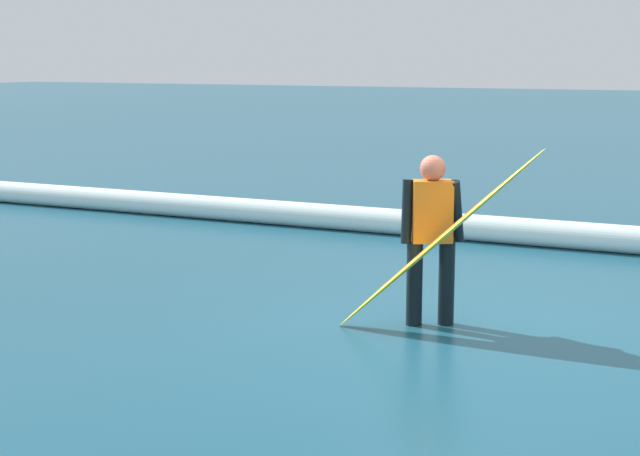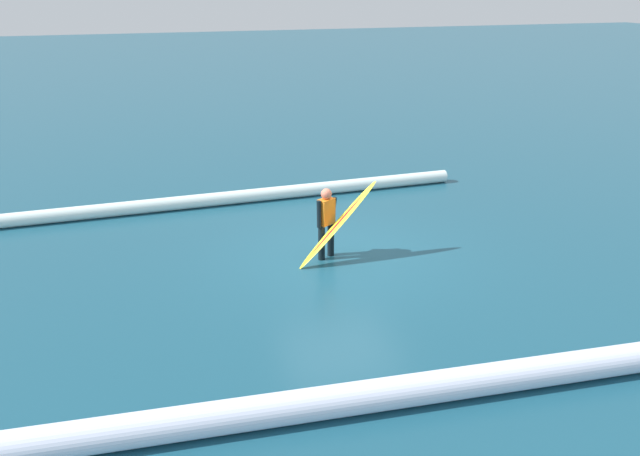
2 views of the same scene
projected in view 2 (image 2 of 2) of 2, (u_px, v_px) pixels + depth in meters
ground_plane at (341, 254)px, 13.45m from camera, size 126.69×126.69×0.00m
surfer at (326, 219)px, 13.02m from camera, size 0.46×0.40×1.48m
surfboard at (338, 225)px, 12.84m from camera, size 1.74×0.49×1.62m
wave_crest_foreground at (176, 203)px, 16.02m from camera, size 15.02×0.61×0.34m
wave_crest_midground at (257, 412)px, 8.19m from camera, size 14.50×1.53×0.44m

